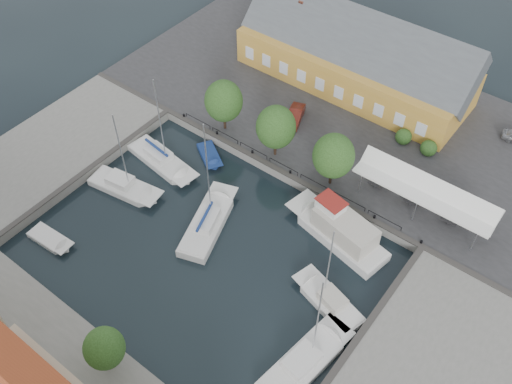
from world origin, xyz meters
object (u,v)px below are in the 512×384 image
at_px(warehouse, 352,56).
at_px(launch_sw, 51,240).
at_px(tent_canopy, 426,190).
at_px(trawler, 340,232).
at_px(east_boat_b, 329,302).
at_px(launch_nw, 210,156).
at_px(west_boat_a, 162,161).
at_px(west_boat_c, 124,188).
at_px(car_red, 295,116).
at_px(center_sailboat, 208,224).
at_px(east_boat_c, 304,363).

relative_size(warehouse, launch_sw, 5.75).
height_order(tent_canopy, trawler, trawler).
relative_size(warehouse, east_boat_b, 2.81).
distance_m(east_boat_b, launch_nw, 21.89).
xyz_separation_m(east_boat_b, west_boat_a, (-23.98, 3.83, 0.01)).
bearing_deg(tent_canopy, west_boat_a, -158.11).
bearing_deg(tent_canopy, east_boat_b, -96.46).
distance_m(warehouse, launch_sw, 39.93).
xyz_separation_m(trawler, launch_sw, (-21.90, -17.17, -0.93)).
bearing_deg(tent_canopy, warehouse, 140.14).
bearing_deg(tent_canopy, west_boat_c, -149.21).
distance_m(car_red, center_sailboat, 17.39).
bearing_deg(launch_sw, warehouse, 75.24).
height_order(west_boat_c, launch_nw, west_boat_c).
distance_m(warehouse, east_boat_b, 32.00).
height_order(tent_canopy, center_sailboat, center_sailboat).
bearing_deg(warehouse, trawler, -60.93).
distance_m(west_boat_a, launch_sw, 14.30).
height_order(warehouse, west_boat_c, warehouse).
distance_m(trawler, launch_nw, 17.31).
distance_m(car_red, east_boat_b, 23.63).
height_order(east_boat_c, west_boat_a, west_boat_a).
height_order(warehouse, east_boat_b, warehouse).
xyz_separation_m(warehouse, west_boat_c, (-9.37, -29.33, -4.17)).
distance_m(car_red, launch_sw, 29.41).
relative_size(tent_canopy, center_sailboat, 1.07).
bearing_deg(center_sailboat, west_boat_a, 159.58).
relative_size(west_boat_a, launch_nw, 2.65).
relative_size(east_boat_c, west_boat_c, 1.06).
xyz_separation_m(east_boat_b, east_boat_c, (1.43, -6.02, -0.00)).
bearing_deg(launch_sw, center_sailboat, 44.25).
distance_m(center_sailboat, west_boat_a, 10.42).
distance_m(east_boat_b, launch_sw, 27.19).
xyz_separation_m(car_red, east_boat_c, (17.30, -23.47, -1.45)).
relative_size(center_sailboat, launch_sw, 2.63).
xyz_separation_m(warehouse, tent_canopy, (16.60, -13.86, -0.74)).
bearing_deg(warehouse, launch_sw, -104.76).
bearing_deg(warehouse, west_boat_c, -107.72).
bearing_deg(east_boat_b, launch_sw, -157.46).
distance_m(trawler, east_boat_b, 7.51).
xyz_separation_m(east_boat_b, launch_sw, (-25.11, -10.42, -0.17)).
bearing_deg(car_red, west_boat_a, -141.16).
distance_m(warehouse, west_boat_c, 31.07).
bearing_deg(east_boat_c, launch_sw, -170.58).
bearing_deg(east_boat_c, car_red, 126.39).
height_order(car_red, trawler, trawler).
distance_m(east_boat_c, launch_nw, 25.87).
xyz_separation_m(warehouse, center_sailboat, (0.79, -27.77, -4.06)).
height_order(east_boat_b, launch_nw, east_boat_b).
bearing_deg(east_boat_b, launch_nw, 159.25).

